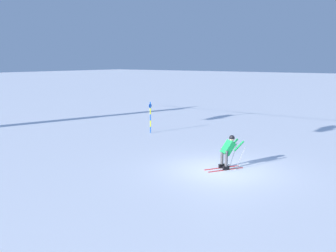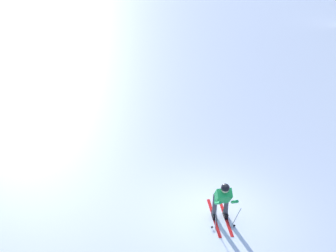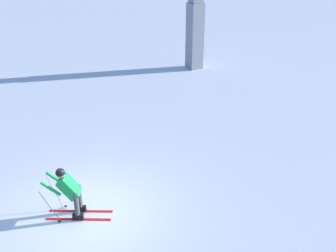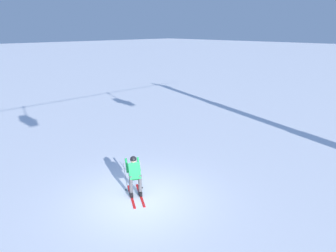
# 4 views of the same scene
# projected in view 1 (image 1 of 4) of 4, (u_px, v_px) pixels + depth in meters

# --- Properties ---
(ground_plane) EXTENTS (260.00, 260.00, 0.00)m
(ground_plane) POSITION_uv_depth(u_px,v_px,m) (221.00, 170.00, 16.21)
(ground_plane) COLOR white
(skier_carving_main) EXTENTS (1.35, 1.79, 1.61)m
(skier_carving_main) POSITION_uv_depth(u_px,v_px,m) (228.00, 149.00, 16.36)
(skier_carving_main) COLOR red
(skier_carving_main) RESTS_ON ground_plane
(trail_marker_pole) EXTENTS (0.07, 0.28, 2.01)m
(trail_marker_pole) POSITION_uv_depth(u_px,v_px,m) (150.00, 116.00, 24.40)
(trail_marker_pole) COLOR blue
(trail_marker_pole) RESTS_ON ground_plane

